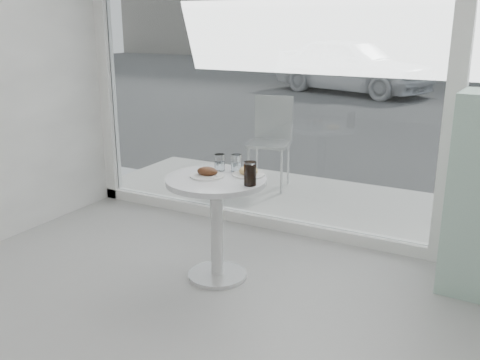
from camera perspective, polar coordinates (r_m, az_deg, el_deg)
The scene contains 11 objects.
storefront at distance 4.40m, azimuth 11.63°, elevation 14.69°, with size 5.00×0.14×3.00m.
main_table at distance 3.85m, azimuth -2.52°, elevation -2.91°, with size 0.72×0.72×0.77m.
patio_deck at distance 5.50m, azimuth 12.33°, elevation -2.98°, with size 5.60×1.60×0.05m, color beige.
street at distance 17.36m, azimuth 23.97°, elevation 9.20°, with size 40.00×24.00×0.00m, color #393939.
patio_chair at distance 5.91m, azimuth 3.34°, elevation 4.71°, with size 0.51×0.51×0.99m.
car_white at distance 14.45m, azimuth 11.82°, elevation 11.91°, with size 1.70×4.22×1.44m, color silver.
plate_fritter at distance 3.80m, azimuth -3.47°, elevation 0.74°, with size 0.24×0.24×0.07m.
plate_donut at distance 3.83m, azimuth 0.91°, elevation 0.81°, with size 0.23×0.23×0.06m.
water_tumbler_a at distance 3.95m, azimuth -2.18°, elevation 1.78°, with size 0.08×0.08×0.12m.
water_tumbler_b at distance 3.93m, azimuth -0.39°, elevation 1.73°, with size 0.08×0.08×0.13m.
cola_glass at distance 3.59m, azimuth 1.08°, elevation 0.65°, with size 0.09×0.09×0.16m.
Camera 1 is at (1.37, -1.21, 1.84)m, focal length 40.00 mm.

